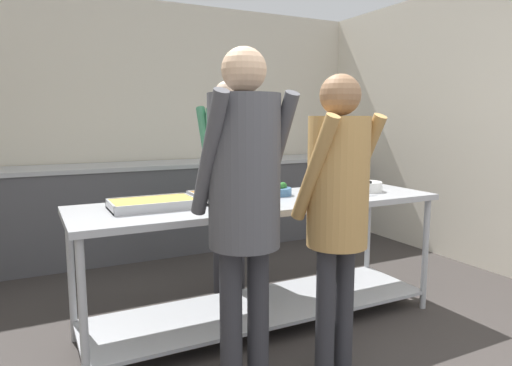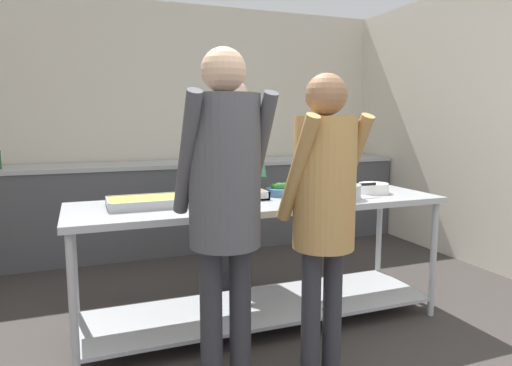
{
  "view_description": "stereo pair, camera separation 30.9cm",
  "coord_description": "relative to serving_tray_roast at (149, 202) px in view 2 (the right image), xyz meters",
  "views": [
    {
      "loc": [
        -1.28,
        -1.03,
        1.39
      ],
      "look_at": [
        0.11,
        1.7,
        0.96
      ],
      "focal_mm": 32.0,
      "sensor_mm": 36.0,
      "label": 1
    },
    {
      "loc": [
        -1.0,
        -1.15,
        1.39
      ],
      "look_at": [
        0.11,
        1.7,
        0.96
      ],
      "focal_mm": 32.0,
      "sensor_mm": 36.0,
      "label": 2
    }
  ],
  "objects": [
    {
      "name": "plate_stack",
      "position": [
        1.58,
        -0.07,
        0.01
      ],
      "size": [
        0.22,
        0.22,
        0.07
      ],
      "color": "white",
      "rests_on": "serving_counter"
    },
    {
      "name": "back_counter",
      "position": [
        0.62,
        2.0,
        -0.41
      ],
      "size": [
        4.91,
        0.65,
        0.94
      ],
      "color": "#4C4C51",
      "rests_on": "ground_plane"
    },
    {
      "name": "guest_serving_right",
      "position": [
        0.25,
        -0.75,
        0.18
      ],
      "size": [
        0.46,
        0.36,
        1.72
      ],
      "color": "#2D2D33",
      "rests_on": "ground_plane"
    },
    {
      "name": "sauce_pan",
      "position": [
        1.24,
        -0.2,
        0.03
      ],
      "size": [
        0.4,
        0.26,
        0.1
      ],
      "color": "#ADAFB5",
      "rests_on": "serving_counter"
    },
    {
      "name": "serving_counter",
      "position": [
        0.72,
        -0.05,
        -0.3
      ],
      "size": [
        2.46,
        0.73,
        0.86
      ],
      "color": "#ADAFB5",
      "rests_on": "ground_plane"
    },
    {
      "name": "serving_tray_vegetables",
      "position": [
        0.53,
        0.08,
        -0.0
      ],
      "size": [
        0.49,
        0.3,
        0.05
      ],
      "color": "#ADAFB5",
      "rests_on": "serving_counter"
    },
    {
      "name": "cook_behind_counter",
      "position": [
        0.76,
        0.61,
        0.16
      ],
      "size": [
        0.45,
        0.34,
        1.69
      ],
      "color": "#2D2D33",
      "rests_on": "ground_plane"
    },
    {
      "name": "wall_rear",
      "position": [
        0.62,
        2.37,
        0.44
      ],
      "size": [
        5.07,
        0.06,
        2.65
      ],
      "color": "beige",
      "rests_on": "ground_plane"
    },
    {
      "name": "guest_serving_left",
      "position": [
        0.77,
        -0.79,
        0.12
      ],
      "size": [
        0.45,
        0.37,
        1.62
      ],
      "color": "#2D2D33",
      "rests_on": "ground_plane"
    },
    {
      "name": "wall_right",
      "position": [
        3.12,
        0.36,
        0.44
      ],
      "size": [
        0.06,
        4.14,
        2.65
      ],
      "color": "beige",
      "rests_on": "ground_plane"
    },
    {
      "name": "broccoli_bowl",
      "position": [
        0.9,
        0.07,
        0.01
      ],
      "size": [
        0.19,
        0.19,
        0.09
      ],
      "color": "#3D668C",
      "rests_on": "serving_counter"
    },
    {
      "name": "serving_tray_roast",
      "position": [
        0.0,
        0.0,
        0.0
      ],
      "size": [
        0.5,
        0.3,
        0.05
      ],
      "color": "#ADAFB5",
      "rests_on": "serving_counter"
    }
  ]
}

